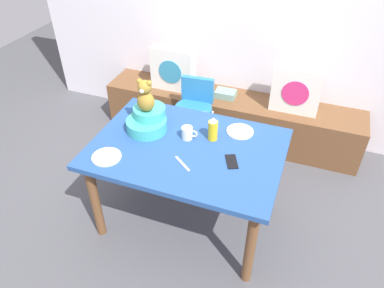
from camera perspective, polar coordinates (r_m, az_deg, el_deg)
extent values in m
plane|color=#4C4C51|center=(3.09, -0.66, -11.23)|extent=(8.00, 8.00, 0.00)
cube|color=silver|center=(3.61, 8.23, 20.78)|extent=(4.40, 0.10, 2.60)
cube|color=brown|center=(3.83, 5.86, 4.21)|extent=(2.60, 0.44, 0.46)
cube|color=white|center=(3.76, -2.99, 11.60)|extent=(0.44, 0.14, 0.44)
cylinder|color=teal|center=(3.70, -3.44, 11.12)|extent=(0.24, 0.01, 0.24)
cube|color=white|center=(3.51, 15.93, 8.11)|extent=(0.44, 0.14, 0.44)
cylinder|color=#E02D72|center=(3.44, 15.77, 7.55)|extent=(0.24, 0.01, 0.24)
cube|color=#77A296|center=(3.70, 5.23, 7.79)|extent=(0.20, 0.14, 0.07)
cube|color=#264C8C|center=(2.59, -0.77, -0.75)|extent=(1.35, 0.94, 0.04)
cylinder|color=brown|center=(2.82, -14.82, -8.58)|extent=(0.07, 0.07, 0.70)
cylinder|color=brown|center=(2.50, 9.06, -15.54)|extent=(0.07, 0.07, 0.70)
cylinder|color=brown|center=(3.29, -7.83, 0.30)|extent=(0.07, 0.07, 0.70)
cylinder|color=brown|center=(3.02, 12.35, -4.39)|extent=(0.07, 0.07, 0.70)
cylinder|color=#2672B2|center=(3.37, 0.19, 5.00)|extent=(0.34, 0.34, 0.10)
cube|color=#2672B2|center=(3.40, 0.87, 8.49)|extent=(0.30, 0.07, 0.24)
cube|color=white|center=(3.19, -0.73, 4.31)|extent=(0.31, 0.22, 0.02)
cylinder|color=silver|center=(3.47, -2.79, 0.37)|extent=(0.03, 0.03, 0.46)
cylinder|color=silver|center=(3.39, 1.59, -0.63)|extent=(0.03, 0.03, 0.46)
cylinder|color=silver|center=(3.68, -1.11, 2.85)|extent=(0.03, 0.03, 0.46)
cylinder|color=silver|center=(3.60, 3.04, 1.96)|extent=(0.03, 0.03, 0.46)
cylinder|color=#3BADA6|center=(2.74, -7.07, 2.97)|extent=(0.30, 0.30, 0.09)
cylinder|color=#3BADA6|center=(2.74, -6.64, 5.02)|extent=(0.24, 0.24, 0.07)
ellipsoid|color=olive|center=(2.65, -7.19, 6.57)|extent=(0.13, 0.11, 0.15)
sphere|color=olive|center=(2.59, -7.39, 8.79)|extent=(0.10, 0.10, 0.10)
sphere|color=beige|center=(2.56, -7.80, 8.21)|extent=(0.04, 0.04, 0.04)
sphere|color=olive|center=(2.59, -8.21, 9.64)|extent=(0.04, 0.04, 0.04)
sphere|color=olive|center=(2.56, -6.70, 9.40)|extent=(0.04, 0.04, 0.04)
cylinder|color=gold|center=(2.61, 3.27, 2.12)|extent=(0.07, 0.07, 0.15)
cone|color=white|center=(2.56, 3.34, 3.81)|extent=(0.06, 0.06, 0.03)
cylinder|color=silver|center=(2.63, -0.77, 1.74)|extent=(0.08, 0.08, 0.09)
torus|color=silver|center=(2.61, 0.29, 1.59)|extent=(0.06, 0.01, 0.06)
cylinder|color=white|center=(2.74, 7.48, 1.96)|extent=(0.20, 0.20, 0.01)
cylinder|color=white|center=(2.55, -13.15, -1.97)|extent=(0.20, 0.20, 0.01)
cube|color=black|center=(2.46, 6.20, -2.73)|extent=(0.12, 0.16, 0.01)
cube|color=silver|center=(2.44, -1.51, -3.07)|extent=(0.14, 0.12, 0.01)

